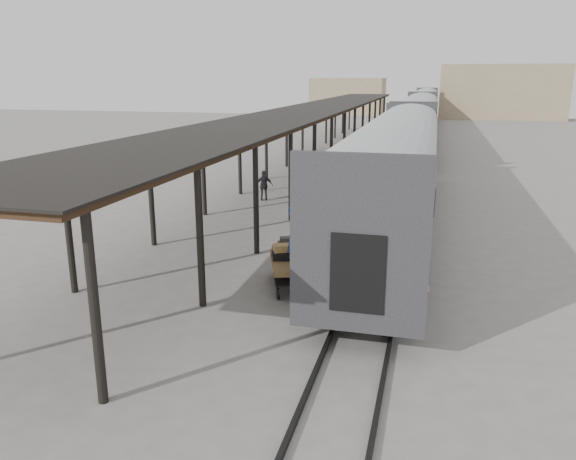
% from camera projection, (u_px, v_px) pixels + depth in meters
% --- Properties ---
extents(ground, '(160.00, 160.00, 0.00)m').
position_uv_depth(ground, '(269.00, 285.00, 17.27)').
color(ground, slate).
rests_on(ground, ground).
extents(train, '(3.45, 76.01, 4.01)m').
position_uv_depth(train, '(418.00, 120.00, 47.35)').
color(train, silver).
rests_on(train, ground).
extents(canopy, '(4.90, 64.30, 4.15)m').
position_uv_depth(canopy, '(318.00, 109.00, 39.45)').
color(canopy, '#422B19').
rests_on(canopy, ground).
extents(rails, '(1.54, 150.00, 0.12)m').
position_uv_depth(rails, '(416.00, 151.00, 48.24)').
color(rails, black).
rests_on(rails, ground).
extents(building_far, '(18.00, 10.00, 8.00)m').
position_uv_depth(building_far, '(500.00, 92.00, 85.68)').
color(building_far, tan).
rests_on(building_far, ground).
extents(building_left, '(12.00, 8.00, 6.00)m').
position_uv_depth(building_left, '(348.00, 96.00, 95.47)').
color(building_left, tan).
rests_on(building_left, ground).
extents(baggage_cart, '(1.96, 2.68, 0.86)m').
position_uv_depth(baggage_cart, '(292.00, 267.00, 16.97)').
color(baggage_cart, brown).
rests_on(baggage_cart, ground).
extents(suitcase_stack, '(1.24, 1.27, 0.56)m').
position_uv_depth(suitcase_stack, '(288.00, 250.00, 17.18)').
color(suitcase_stack, '#363638').
rests_on(suitcase_stack, baggage_cart).
extents(luggage_tug, '(1.28, 1.58, 1.21)m').
position_uv_depth(luggage_tug, '(325.00, 172.00, 34.37)').
color(luggage_tug, maroon).
rests_on(luggage_tug, ground).
extents(porter, '(0.53, 0.72, 1.83)m').
position_uv_depth(porter, '(295.00, 237.00, 16.00)').
color(porter, navy).
rests_on(porter, baggage_cart).
extents(pedestrian, '(0.99, 0.66, 1.56)m').
position_uv_depth(pedestrian, '(264.00, 186.00, 28.90)').
color(pedestrian, black).
rests_on(pedestrian, ground).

